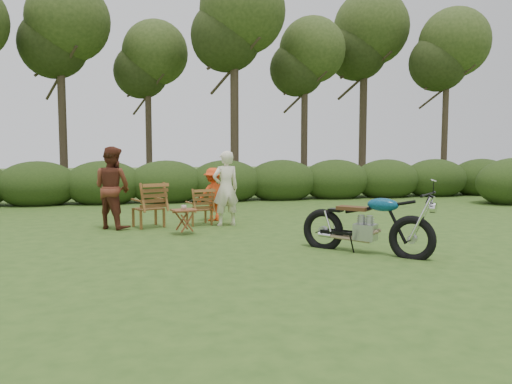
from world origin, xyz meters
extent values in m
plane|color=#2D4D19|center=(0.00, 0.00, 0.00)|extent=(80.00, 80.00, 0.00)
cylinder|color=#362C1D|center=(-5.50, 11.10, 3.60)|extent=(0.28, 0.28, 7.20)
sphere|color=#2A3C16|center=(-5.50, 11.10, 5.84)|extent=(2.88, 2.88, 2.88)
cylinder|color=#362C1D|center=(-2.50, 12.20, 3.15)|extent=(0.24, 0.24, 6.30)
sphere|color=#2A3C16|center=(-2.50, 12.20, 5.11)|extent=(2.52, 2.52, 2.52)
cylinder|color=#362C1D|center=(0.50, 10.00, 3.83)|extent=(0.30, 0.30, 7.65)
sphere|color=#2A3C16|center=(0.50, 10.00, 6.21)|extent=(3.06, 3.06, 3.06)
cylinder|color=#362C1D|center=(3.50, 11.10, 3.24)|extent=(0.26, 0.26, 6.48)
sphere|color=#2A3C16|center=(3.50, 11.10, 5.26)|extent=(2.59, 2.59, 2.59)
cylinder|color=#362C1D|center=(6.50, 12.20, 3.96)|extent=(0.32, 0.32, 7.92)
sphere|color=#2A3C16|center=(6.50, 12.20, 6.42)|extent=(3.17, 3.17, 3.17)
cylinder|color=#362C1D|center=(9.00, 10.00, 3.42)|extent=(0.24, 0.24, 6.84)
sphere|color=#2A3C16|center=(9.00, 10.00, 5.55)|extent=(2.74, 2.74, 2.74)
ellipsoid|color=#203413|center=(-6.00, 9.00, 0.63)|extent=(2.52, 1.68, 1.51)
ellipsoid|color=#203413|center=(-4.00, 9.00, 0.63)|extent=(2.52, 1.68, 1.51)
ellipsoid|color=#203413|center=(-2.00, 9.00, 0.63)|extent=(2.52, 1.68, 1.51)
ellipsoid|color=#203413|center=(0.00, 9.00, 0.63)|extent=(2.52, 1.68, 1.51)
ellipsoid|color=#203413|center=(2.00, 9.00, 0.63)|extent=(2.52, 1.68, 1.51)
ellipsoid|color=#203413|center=(4.00, 9.00, 0.63)|extent=(2.52, 1.68, 1.51)
ellipsoid|color=#203413|center=(6.00, 9.00, 0.63)|extent=(2.52, 1.68, 1.51)
ellipsoid|color=#203413|center=(8.00, 9.00, 0.63)|extent=(2.52, 1.68, 1.51)
ellipsoid|color=#203413|center=(10.00, 9.00, 0.63)|extent=(2.52, 1.68, 1.51)
imported|color=beige|center=(-1.93, 2.58, 0.57)|extent=(0.14, 0.14, 0.09)
imported|color=#F2E7C8|center=(-0.90, 3.49, 0.00)|extent=(0.70, 0.54, 1.73)
imported|color=#5C291A|center=(-3.42, 3.66, 0.00)|extent=(1.13, 1.10, 1.83)
imported|color=#E94415|center=(-1.08, 4.32, 0.00)|extent=(0.95, 0.71, 1.31)
camera|label=1|loc=(-2.75, -7.80, 1.79)|focal=35.00mm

